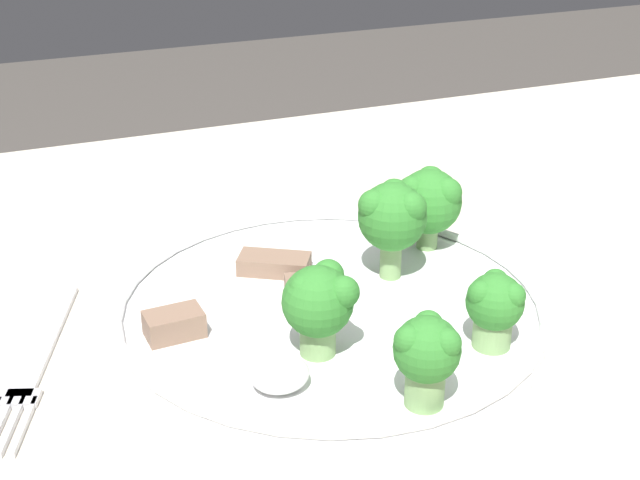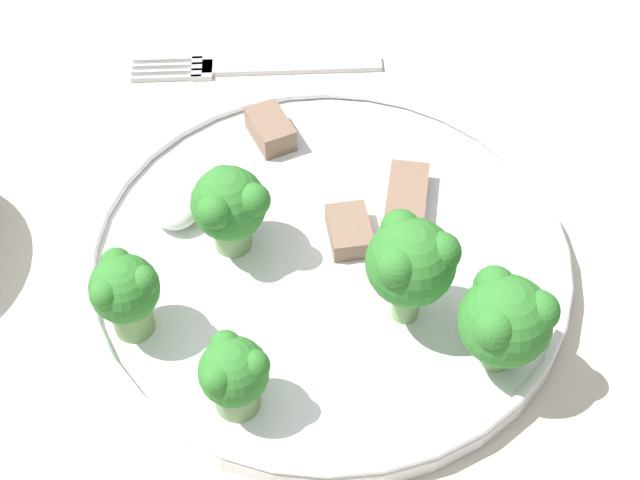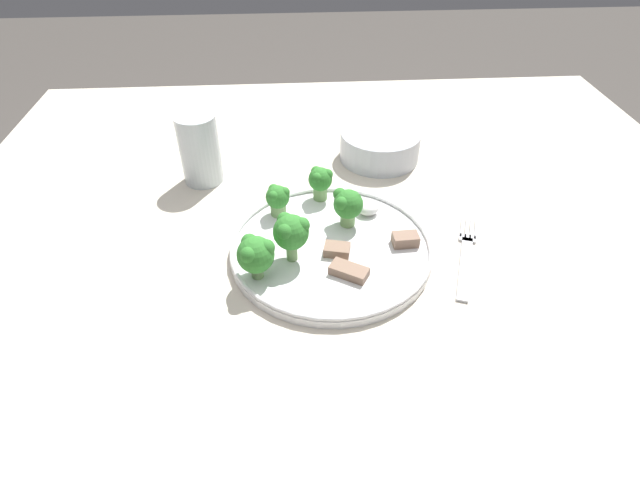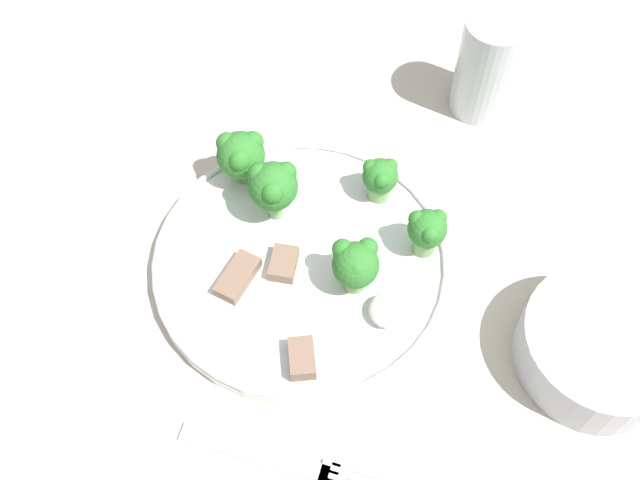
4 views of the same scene
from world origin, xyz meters
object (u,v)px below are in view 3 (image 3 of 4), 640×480
Objects in this scene: fork at (466,256)px; cream_bowl at (380,146)px; drinking_glass at (200,153)px; dinner_plate at (331,248)px.

cream_bowl is (-0.08, 0.28, 0.02)m from fork.
drinking_glass is at bearing 149.55° from fork.
drinking_glass reaches higher than cream_bowl.
drinking_glass is (-0.39, 0.23, 0.05)m from fork.
cream_bowl is 1.21× the size of drinking_glass.
fork is 0.29m from cream_bowl.
drinking_glass is (-0.31, -0.05, 0.03)m from cream_bowl.
drinking_glass reaches higher than dinner_plate.
fork is 1.24× the size of cream_bowl.
dinner_plate is at bearing -45.70° from drinking_glass.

